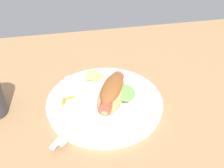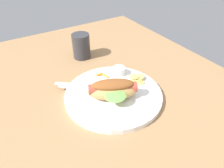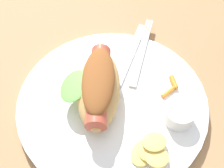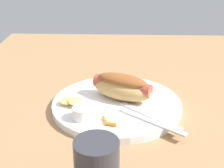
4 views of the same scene
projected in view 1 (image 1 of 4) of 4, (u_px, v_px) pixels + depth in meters
ground_plane at (108, 110)px, 69.48cm from camera, size 120.00×90.00×1.80cm
plate at (105, 102)px, 69.31cm from camera, size 29.64×29.64×1.60cm
hot_dog at (112, 92)px, 66.57cm from camera, size 12.69×15.70×5.99cm
sauce_ramekin at (72, 83)px, 72.31cm from camera, size 4.37×4.37×2.57cm
fork at (73, 124)px, 61.88cm from camera, size 10.73×13.38×0.40cm
knife at (83, 123)px, 62.15cm from camera, size 11.96×12.59×0.36cm
chips_pile at (94, 76)px, 75.96cm from camera, size 6.50×6.09×1.78cm
carrot_garnish at (66, 100)px, 68.31cm from camera, size 3.71×3.23×0.84cm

